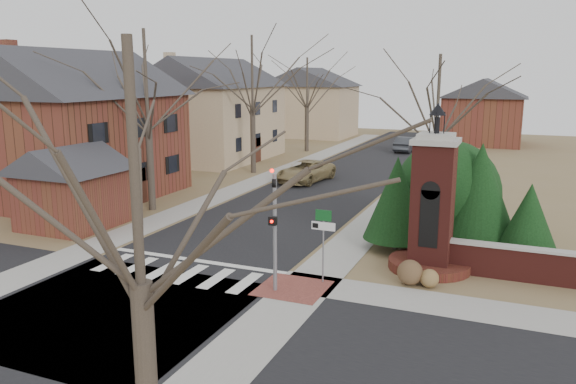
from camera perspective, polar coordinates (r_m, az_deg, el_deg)
The scene contains 30 objects.
ground at distance 21.74m, azimuth -12.51°, elevation -8.66°, with size 120.00×120.00×0.00m, color brown.
main_street at distance 41.04m, azimuth 5.29°, elevation 1.34°, with size 8.00×70.00×0.01m, color black.
cross_street at distance 19.55m, azimuth -17.63°, elevation -11.33°, with size 120.00×8.00×0.01m, color black.
crosswalk_zone at distance 22.35m, azimuth -11.33°, elevation -8.00°, with size 8.00×2.20×0.02m, color silver.
stop_bar at distance 23.53m, azimuth -9.29°, elevation -6.88°, with size 8.00×0.35×0.02m, color silver.
sidewalk_right_main at distance 39.84m, azimuth 12.44°, elevation 0.79°, with size 2.00×60.00×0.02m, color gray.
sidewalk_left at distance 42.84m, azimuth -1.36°, elevation 1.84°, with size 2.00×60.00×0.02m, color gray.
curb_apron at distance 20.38m, azimuth 0.46°, elevation -9.75°, with size 2.40×2.40×0.02m, color brown.
traffic_signal_pole at distance 19.38m, azimuth -1.38°, elevation -2.88°, with size 0.28×0.41×4.50m.
sign_post at distance 20.36m, azimuth 3.59°, elevation -4.03°, with size 0.90×0.07×2.75m.
brick_gate_monument at distance 22.39m, azimuth 14.42°, elevation -2.34°, with size 3.20×3.20×6.47m.
brick_garden_wall at distance 22.67m, azimuth 25.61°, elevation -6.94°, with size 7.50×0.50×1.30m.
house_brick_left at distance 36.51m, azimuth -20.72°, elevation 6.67°, with size 9.80×11.80×9.42m.
house_stucco_left at distance 50.50m, azimuth -7.80°, elevation 8.52°, with size 9.80×12.80×9.28m.
garage_left at distance 29.79m, azimuth -21.25°, elevation 0.88°, with size 4.80×4.80×4.29m.
house_distant_left at distance 68.90m, azimuth 2.25°, elevation 9.24°, with size 10.80×8.80×8.53m.
house_distant_right at distance 64.77m, azimuth 19.23°, elevation 7.88°, with size 8.80×8.80×7.30m.
evergreen_near at distance 24.58m, azimuth 10.98°, elevation -0.59°, with size 2.80×2.80×4.10m.
evergreen_mid at distance 25.27m, azimuth 18.90°, elevation 0.02°, with size 3.40×3.40×4.70m.
evergreen_far at distance 24.41m, azimuth 23.31°, elevation -2.42°, with size 2.40×2.40×3.30m.
evergreen_mass at distance 26.70m, azimuth 15.86°, elevation 0.39°, with size 4.80×4.80×4.80m, color black.
bare_tree_0 at distance 31.78m, azimuth -14.28°, elevation 11.88°, with size 8.05×8.05×11.15m.
bare_tree_1 at distance 42.93m, azimuth -3.67°, elevation 12.60°, with size 8.40×8.40×11.64m.
bare_tree_2 at distance 55.07m, azimuth 1.96°, elevation 11.43°, with size 7.35×7.35×10.19m.
bare_tree_3 at distance 32.85m, azimuth 15.07°, elevation 10.07°, with size 7.00×7.00×9.70m.
bare_tree_4 at distance 9.65m, azimuth -15.46°, elevation 4.38°, with size 6.65×6.65×9.21m.
pickup_truck at distance 39.78m, azimuth 1.82°, elevation 2.12°, with size 2.45×5.32×1.48m, color #948051.
distant_car at distance 56.37m, azimuth 11.89°, elevation 4.78°, with size 1.54×4.40×1.45m, color #36393E.
dry_shrub_left at distance 21.05m, azimuth 12.29°, elevation -7.99°, with size 0.93×0.93×0.93m, color brown.
dry_shrub_right at distance 20.99m, azimuth 14.17°, elevation -8.51°, with size 0.68×0.68×0.68m, color brown.
Camera 1 is at (11.91, -16.54, 7.56)m, focal length 35.00 mm.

